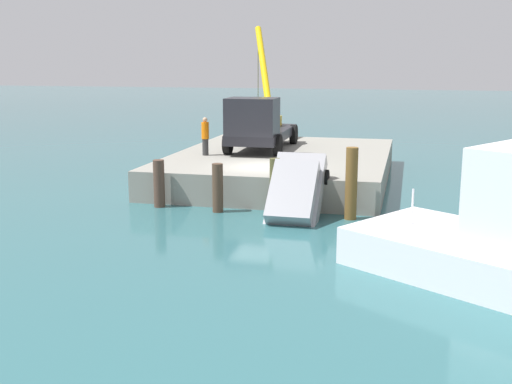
% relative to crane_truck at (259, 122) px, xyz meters
% --- Properties ---
extents(ground, '(200.00, 200.00, 0.00)m').
position_rel_crane_truck_xyz_m(ground, '(4.63, 1.27, -2.62)').
color(ground, '#2D6066').
extents(dock, '(13.01, 9.83, 1.26)m').
position_rel_crane_truck_xyz_m(dock, '(0.52, 1.27, -1.99)').
color(dock, gray).
rests_on(dock, ground).
extents(crane_truck, '(11.03, 3.65, 6.29)m').
position_rel_crane_truck_xyz_m(crane_truck, '(0.00, 0.00, 0.00)').
color(crane_truck, black).
rests_on(crane_truck, dock).
extents(dock_worker, '(0.34, 0.34, 1.75)m').
position_rel_crane_truck_xyz_m(dock_worker, '(2.15, -2.02, -0.47)').
color(dock_worker, '#333333').
rests_on(dock_worker, dock).
extents(salvaged_car, '(3.66, 2.10, 3.48)m').
position_rel_crane_truck_xyz_m(salvaged_car, '(8.15, 3.21, -2.00)').
color(salvaged_car, '#99999E').
rests_on(salvaged_car, ground).
extents(piling_near, '(0.43, 0.43, 1.83)m').
position_rel_crane_truck_xyz_m(piling_near, '(7.40, -2.19, -1.70)').
color(piling_near, '#50382D').
rests_on(piling_near, ground).
extents(piling_mid, '(0.41, 0.41, 1.83)m').
position_rel_crane_truck_xyz_m(piling_mid, '(7.68, 0.25, -1.71)').
color(piling_mid, '#4D3829').
rests_on(piling_mid, ground).
extents(piling_far, '(0.38, 0.38, 2.07)m').
position_rel_crane_truck_xyz_m(piling_far, '(7.45, 2.37, -1.59)').
color(piling_far, '#4E4B29').
rests_on(piling_far, ground).
extents(piling_end, '(0.43, 0.43, 2.58)m').
position_rel_crane_truck_xyz_m(piling_end, '(7.62, 5.17, -1.33)').
color(piling_end, brown).
rests_on(piling_end, ground).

